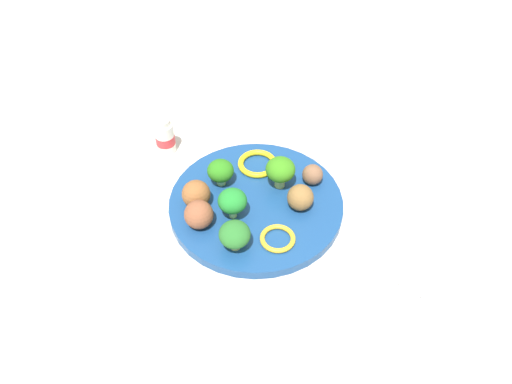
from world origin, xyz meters
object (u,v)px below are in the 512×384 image
Objects in this scene: broccoli_floret_mid_left at (235,235)px; knife at (404,283)px; broccoli_floret_center at (221,171)px; pepper_ring_front_right at (278,238)px; broccoli_floret_mid_right at (232,201)px; meatball_center at (199,215)px; plate at (256,204)px; meatball_back_left at (196,194)px; meatball_mid_left at (313,175)px; pepper_ring_center at (257,164)px; fork at (392,299)px; broccoli_floret_back_right at (280,170)px; yogurt_bottle at (165,137)px; meatball_mid_right at (300,197)px; napkin at (402,296)px.

knife is at bearing -158.58° from broccoli_floret_mid_left.
broccoli_floret_center is at bearing -1.03° from knife.
pepper_ring_front_right is at bearing -133.57° from broccoli_floret_mid_left.
broccoli_floret_mid_right reaches higher than meatball_center.
broccoli_floret_center is 0.86× the size of pepper_ring_front_right.
broccoli_floret_mid_left reaches higher than plate.
meatball_back_left is (0.00, 0.06, -0.00)m from broccoli_floret_center.
meatball_mid_left is 0.51× the size of pepper_ring_center.
meatball_back_left is 0.34m from knife.
pepper_ring_front_right is at bearing 2.59° from fork.
broccoli_floret_center is (0.07, -0.00, 0.04)m from plate.
meatball_back_left is at bearing 51.72° from broccoli_floret_back_right.
pepper_ring_center is at bearing -57.10° from plate.
yogurt_bottle reaches higher than pepper_ring_front_right.
broccoli_floret_back_right reaches higher than meatball_mid_left.
broccoli_floret_back_right is 0.82× the size of yogurt_bottle.
meatball_mid_right is (-0.13, -0.03, -0.01)m from broccoli_floret_center.
meatball_mid_right reaches higher than knife.
broccoli_floret_back_right is at bearing -104.00° from broccoli_floret_mid_right.
plate is 0.26m from knife.
pepper_ring_center is at bearing -164.67° from yogurt_bottle.
fork is at bearing -177.41° from pepper_ring_front_right.
pepper_ring_center is (0.04, -0.07, 0.01)m from plate.
knife is (-0.00, -0.04, -0.00)m from fork.
pepper_ring_front_right is 0.31× the size of napkin.
pepper_ring_front_right is 0.19m from napkin.
meatball_back_left is at bearing 3.40° from fork.
knife is (-0.30, 0.07, -0.01)m from pepper_ring_center.
yogurt_bottle reaches higher than meatball_center.
meatball_mid_right is at bearing -168.54° from broccoli_floret_center.
broccoli_floret_mid_right is 0.27m from fork.
pepper_ring_center reaches higher than fork.
knife is at bearing -170.59° from meatball_back_left.
meatball_mid_left is 0.64× the size of pepper_ring_front_right.
broccoli_floret_mid_left is 0.33× the size of knife.
broccoli_floret_back_right is at bearing 161.65° from pepper_ring_center.
plate is 5.38× the size of broccoli_floret_mid_right.
broccoli_floret_mid_right is at bearing -50.59° from broccoli_floret_mid_left.
pepper_ring_front_right is at bearing 166.02° from yogurt_bottle.
broccoli_floret_mid_right is 1.13× the size of broccoli_floret_center.
knife is (-0.33, 0.01, -0.04)m from broccoli_floret_center.
meatball_center is 0.20m from meatball_mid_left.
meatball_back_left is at bearing 32.65° from meatball_mid_right.
broccoli_floret_mid_right is at bearing 106.14° from pepper_ring_center.
knife is (-0.27, -0.04, -0.04)m from broccoli_floret_mid_right.
meatball_back_left reaches higher than meatball_mid_right.
yogurt_bottle is (0.24, -0.12, -0.01)m from broccoli_floret_mid_left.
broccoli_floret_mid_right is 0.36× the size of knife.
plate is 5.80× the size of broccoli_floret_mid_left.
meatball_mid_left is at bearing -120.79° from plate.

